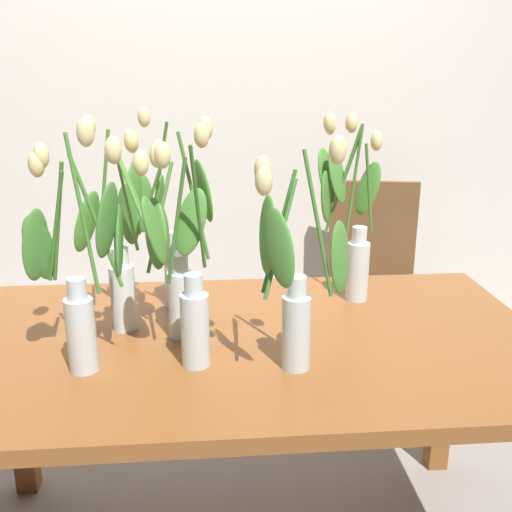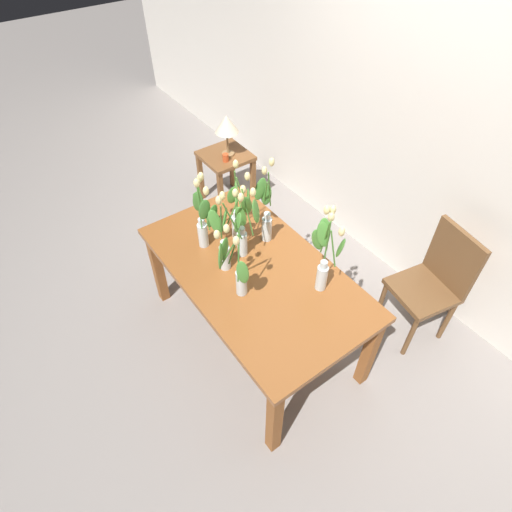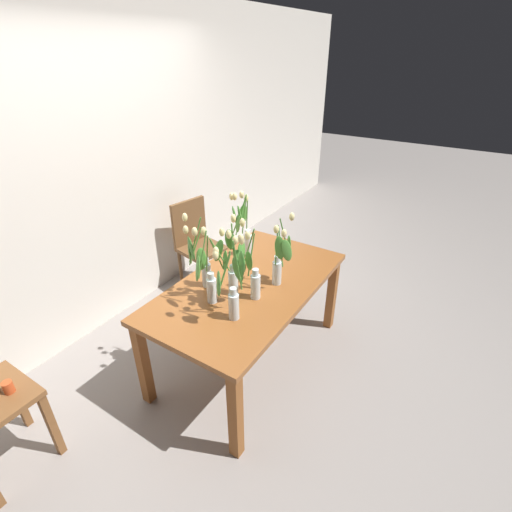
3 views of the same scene
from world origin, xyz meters
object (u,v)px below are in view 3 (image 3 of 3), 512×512
tulip_vase_2 (232,288)px  dining_chair (197,240)px  pillar_candle (8,387)px  tulip_vase_0 (252,275)px  tulip_vase_4 (212,272)px  tulip_vase_3 (280,260)px  tulip_vase_6 (234,270)px  tulip_vase_1 (201,265)px  tulip_vase_5 (244,229)px  dining_table (249,293)px

tulip_vase_2 → dining_chair: 1.66m
pillar_candle → tulip_vase_0: bearing=-32.3°
tulip_vase_4 → pillar_candle: (-1.12, 0.60, -0.38)m
tulip_vase_3 → tulip_vase_6: size_ratio=0.97×
tulip_vase_1 → dining_chair: tulip_vase_1 is taller
tulip_vase_1 → tulip_vase_5: tulip_vase_1 is taller
tulip_vase_2 → tulip_vase_5: 0.83m
tulip_vase_4 → dining_chair: (0.96, 0.98, -0.44)m
tulip_vase_5 → dining_chair: bearing=68.4°
tulip_vase_6 → tulip_vase_3: bearing=-39.3°
tulip_vase_1 → tulip_vase_5: size_ratio=1.03×
tulip_vase_4 → tulip_vase_5: 0.66m
dining_table → tulip_vase_1: size_ratio=2.77×
tulip_vase_2 → tulip_vase_6: bearing=32.8°
tulip_vase_5 → dining_chair: (0.32, 0.81, -0.46)m
pillar_candle → tulip_vase_5: bearing=-13.5°
tulip_vase_4 → tulip_vase_5: size_ratio=1.02×
tulip_vase_4 → dining_chair: 1.44m
dining_chair → pillar_candle: dining_chair is taller
dining_chair → tulip_vase_4: bearing=-134.3°
tulip_vase_0 → tulip_vase_2: bearing=-177.5°
tulip_vase_0 → dining_table: bearing=41.8°
tulip_vase_3 → tulip_vase_5: size_ratio=0.98×
tulip_vase_4 → tulip_vase_0: bearing=-52.6°
dining_table → tulip_vase_0: bearing=-138.2°
tulip_vase_0 → dining_chair: tulip_vase_0 is taller
tulip_vase_1 → pillar_candle: 1.33m
dining_table → dining_chair: 1.27m
tulip_vase_3 → pillar_candle: (-1.52, 0.89, -0.36)m
tulip_vase_2 → dining_table: bearing=18.9°
tulip_vase_0 → pillar_candle: bearing=147.7°
tulip_vase_6 → tulip_vase_5: bearing=26.9°
dining_table → tulip_vase_1: tulip_vase_1 is taller
tulip_vase_6 → pillar_candle: size_ratio=7.59×
dining_table → tulip_vase_6: size_ratio=2.81×
tulip_vase_1 → dining_chair: (0.87, 0.82, -0.40)m
tulip_vase_3 → dining_chair: tulip_vase_3 is taller
dining_table → dining_chair: (0.66, 1.08, -0.12)m
tulip_vase_6 → pillar_candle: tulip_vase_6 is taller
tulip_vase_2 → tulip_vase_0: bearing=2.5°
dining_chair → pillar_candle: size_ratio=12.40×
tulip_vase_1 → tulip_vase_6: tulip_vase_1 is taller
tulip_vase_0 → dining_chair: size_ratio=0.60×
pillar_candle → tulip_vase_6: bearing=-28.2°
tulip_vase_5 → pillar_candle: tulip_vase_5 is taller
tulip_vase_0 → tulip_vase_2: 0.25m
tulip_vase_4 → dining_chair: size_ratio=0.61×
dining_table → tulip_vase_6: (-0.16, 0.01, 0.28)m
tulip_vase_6 → tulip_vase_4: bearing=150.5°
tulip_vase_6 → dining_chair: tulip_vase_6 is taller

